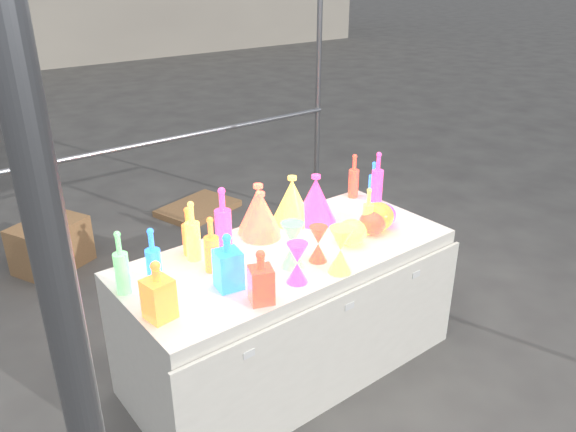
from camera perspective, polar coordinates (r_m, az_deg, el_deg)
ground at (r=3.40m, az=-0.00°, el=-14.74°), size 80.00×80.00×0.00m
display_table at (r=3.17m, az=0.11°, el=-9.58°), size 1.84×0.83×0.75m
cardboard_box_closed at (r=4.63m, az=-22.95°, el=-2.75°), size 0.61×0.54×0.37m
cardboard_box_flat at (r=5.35m, az=-9.11°, el=0.77°), size 0.80×0.66×0.06m
bottle_0 at (r=2.94m, az=-10.09°, el=-1.49°), size 0.09×0.09×0.27m
bottle_3 at (r=2.95m, az=-6.63°, el=-0.22°), size 0.10×0.10×0.35m
bottle_4 at (r=2.87m, az=-9.67°, el=-1.48°), size 0.09×0.09×0.32m
bottle_5 at (r=2.66m, az=-16.61°, el=-4.53°), size 0.08×0.08×0.31m
bottle_6 at (r=2.75m, az=-7.79°, el=-2.86°), size 0.09×0.09×0.29m
bottle_7 at (r=2.67m, az=-13.55°, el=-4.13°), size 0.08×0.08×0.30m
decanter_0 at (r=2.44m, az=-13.08°, el=-7.33°), size 0.13×0.13×0.28m
decanter_1 at (r=2.49m, az=-2.77°, el=-6.13°), size 0.13×0.13×0.26m
decanter_2 at (r=2.61m, az=-6.13°, el=-4.57°), size 0.13×0.13×0.28m
hourglass_0 at (r=2.84m, az=3.09°, el=-2.84°), size 0.10×0.10×0.19m
hourglass_1 at (r=2.65m, az=0.95°, el=-4.79°), size 0.12×0.12×0.21m
hourglass_2 at (r=2.74m, az=5.37°, el=-3.48°), size 0.13×0.13×0.24m
hourglass_3 at (r=2.78m, az=0.45°, el=-2.97°), size 0.13×0.13×0.24m
globe_0 at (r=3.22m, az=9.11°, el=-0.20°), size 0.23×0.23×0.14m
globe_1 at (r=3.04m, az=6.50°, el=-1.80°), size 0.16×0.16×0.13m
globe_2 at (r=3.17m, az=8.57°, el=-0.79°), size 0.20×0.20×0.12m
globe_3 at (r=3.27m, az=9.61°, el=-0.04°), size 0.20×0.20×0.12m
lampshade_0 at (r=3.13m, az=-3.00°, el=0.78°), size 0.25×0.25×0.29m
lampshade_1 at (r=3.08m, az=-2.78°, el=0.13°), size 0.29×0.29×0.27m
lampshade_2 at (r=3.26m, az=2.82°, el=1.81°), size 0.30×0.30×0.29m
lampshade_3 at (r=3.25m, az=0.42°, el=1.72°), size 0.29×0.29×0.28m
bottle_8 at (r=3.61m, az=8.64°, el=3.55°), size 0.06×0.06×0.26m
bottle_9 at (r=3.63m, az=6.71°, el=4.07°), size 0.08×0.08×0.29m
bottle_10 at (r=3.58m, az=9.08°, el=3.94°), size 0.08×0.08×0.33m
bottle_11 at (r=3.15m, az=8.14°, el=0.53°), size 0.07×0.07×0.27m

